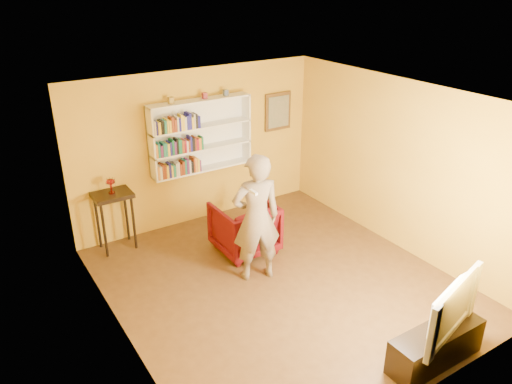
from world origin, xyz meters
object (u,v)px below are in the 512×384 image
at_px(ruby_lustre, 111,183).
at_px(television, 443,305).
at_px(armchair, 244,227).
at_px(tv_cabinet, 436,346).
at_px(console_table, 113,203).
at_px(person, 256,218).
at_px(bookshelf, 200,135).

bearing_deg(ruby_lustre, television, -63.69).
xyz_separation_m(armchair, tv_cabinet, (0.53, -3.32, -0.19)).
bearing_deg(television, tv_cabinet, 0.00).
xyz_separation_m(console_table, person, (1.44, -1.91, 0.16)).
bearing_deg(person, ruby_lustre, -38.04).
distance_m(console_table, television, 5.02).
bearing_deg(armchair, bookshelf, -87.26).
bearing_deg(person, bookshelf, -80.27).
relative_size(bookshelf, tv_cabinet, 1.45).
xyz_separation_m(ruby_lustre, television, (2.23, -4.50, -0.36)).
distance_m(armchair, tv_cabinet, 3.37).
height_order(bookshelf, person, bookshelf).
distance_m(bookshelf, person, 2.18).
distance_m(console_table, person, 2.40).
bearing_deg(armchair, television, 99.31).
distance_m(armchair, person, 0.95).
bearing_deg(tv_cabinet, console_table, 116.31).
relative_size(armchair, television, 0.76).
bearing_deg(bookshelf, television, -82.75).
bearing_deg(console_table, ruby_lustre, 116.57).
distance_m(person, television, 2.71).
distance_m(ruby_lustre, tv_cabinet, 5.10).
bearing_deg(person, tv_cabinet, 121.70).
bearing_deg(ruby_lustre, person, -52.95).
height_order(console_table, ruby_lustre, ruby_lustre).
height_order(armchair, tv_cabinet, armchair).
distance_m(console_table, ruby_lustre, 0.34).
xyz_separation_m(tv_cabinet, television, (0.00, 0.00, 0.57)).
distance_m(bookshelf, console_table, 1.82).
height_order(bookshelf, armchair, bookshelf).
bearing_deg(bookshelf, ruby_lustre, -174.42).
xyz_separation_m(console_table, ruby_lustre, (-0.00, 0.00, 0.34)).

